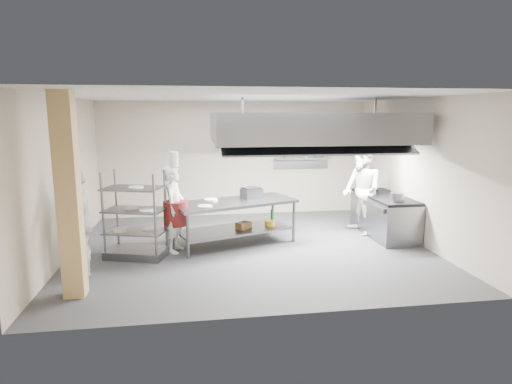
{
  "coord_description": "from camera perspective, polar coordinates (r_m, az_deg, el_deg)",
  "views": [
    {
      "loc": [
        -1.13,
        -8.26,
        2.67
      ],
      "look_at": [
        0.14,
        0.2,
        1.11
      ],
      "focal_mm": 30.0,
      "sensor_mm": 36.0,
      "label": 1
    }
  ],
  "objects": [
    {
      "name": "floor",
      "position": [
        8.76,
        -0.73,
        -7.41
      ],
      "size": [
        7.0,
        7.0,
        0.0
      ],
      "primitive_type": "plane",
      "color": "#303032",
      "rests_on": "ground"
    },
    {
      "name": "ceiling",
      "position": [
        8.34,
        -0.78,
        12.61
      ],
      "size": [
        7.0,
        7.0,
        0.0
      ],
      "primitive_type": "plane",
      "rotation": [
        3.14,
        0.0,
        0.0
      ],
      "color": "silver",
      "rests_on": "wall_back"
    },
    {
      "name": "wall_back",
      "position": [
        11.38,
        -2.82,
        4.44
      ],
      "size": [
        7.0,
        0.0,
        7.0
      ],
      "primitive_type": "plane",
      "rotation": [
        1.57,
        0.0,
        0.0
      ],
      "color": "#AF9F8B",
      "rests_on": "ground"
    },
    {
      "name": "wall_left",
      "position": [
        8.67,
        -24.33,
        1.67
      ],
      "size": [
        0.0,
        6.0,
        6.0
      ],
      "primitive_type": "plane",
      "rotation": [
        1.57,
        0.0,
        1.57
      ],
      "color": "#AF9F8B",
      "rests_on": "ground"
    },
    {
      "name": "wall_right",
      "position": [
        9.54,
        20.57,
        2.65
      ],
      "size": [
        0.0,
        6.0,
        6.0
      ],
      "primitive_type": "plane",
      "rotation": [
        1.57,
        0.0,
        -1.57
      ],
      "color": "#AF9F8B",
      "rests_on": "ground"
    },
    {
      "name": "column",
      "position": [
        6.7,
        -23.7,
        -0.59
      ],
      "size": [
        0.3,
        0.3,
        3.0
      ],
      "primitive_type": "cube",
      "color": "tan",
      "rests_on": "floor"
    },
    {
      "name": "exhaust_hood",
      "position": [
        9.0,
        7.2,
        8.55
      ],
      "size": [
        4.0,
        2.5,
        0.6
      ],
      "primitive_type": "cube",
      "color": "gray",
      "rests_on": "ceiling"
    },
    {
      "name": "hood_strip_a",
      "position": [
        8.82,
        1.47,
        6.51
      ],
      "size": [
        1.6,
        0.12,
        0.04
      ],
      "primitive_type": "cube",
      "color": "white",
      "rests_on": "exhaust_hood"
    },
    {
      "name": "hood_strip_b",
      "position": [
        9.3,
        12.53,
        6.47
      ],
      "size": [
        1.6,
        0.12,
        0.04
      ],
      "primitive_type": "cube",
      "color": "white",
      "rests_on": "exhaust_hood"
    },
    {
      "name": "wall_shelf",
      "position": [
        11.54,
        6.22,
        4.47
      ],
      "size": [
        1.5,
        0.28,
        0.04
      ],
      "primitive_type": "cube",
      "color": "gray",
      "rests_on": "wall_back"
    },
    {
      "name": "island",
      "position": [
        8.9,
        -2.86,
        -4.08
      ],
      "size": [
        2.71,
        1.82,
        0.91
      ],
      "primitive_type": null,
      "rotation": [
        0.0,
        0.0,
        0.34
      ],
      "color": "gray",
      "rests_on": "floor"
    },
    {
      "name": "island_worktop",
      "position": [
        8.8,
        -2.88,
        -1.4
      ],
      "size": [
        2.71,
        1.82,
        0.06
      ],
      "primitive_type": "cube",
      "rotation": [
        0.0,
        0.0,
        0.34
      ],
      "color": "gray",
      "rests_on": "island"
    },
    {
      "name": "island_undershelf",
      "position": [
        8.94,
        -2.85,
        -5.04
      ],
      "size": [
        2.48,
        1.65,
        0.04
      ],
      "primitive_type": "cube",
      "rotation": [
        0.0,
        0.0,
        0.34
      ],
      "color": "slate",
      "rests_on": "island"
    },
    {
      "name": "pass_rack",
      "position": [
        8.3,
        -15.82,
        -2.93
      ],
      "size": [
        1.23,
        0.93,
        1.64
      ],
      "primitive_type": null,
      "rotation": [
        0.0,
        0.0,
        -0.3
      ],
      "color": "slate",
      "rests_on": "floor"
    },
    {
      "name": "cooking_range",
      "position": [
        9.98,
        16.68,
        -3.13
      ],
      "size": [
        0.8,
        2.0,
        0.84
      ],
      "primitive_type": "cube",
      "color": "slate",
      "rests_on": "floor"
    },
    {
      "name": "range_top",
      "position": [
        9.89,
        16.82,
        -0.59
      ],
      "size": [
        0.78,
        1.96,
        0.06
      ],
      "primitive_type": "cube",
      "color": "black",
      "rests_on": "cooking_range"
    },
    {
      "name": "chef_head",
      "position": [
        8.46,
        -10.82,
        -2.27
      ],
      "size": [
        0.55,
        0.7,
        1.7
      ],
      "primitive_type": "imported",
      "rotation": [
        0.0,
        0.0,
        1.31
      ],
      "color": "white",
      "rests_on": "floor"
    },
    {
      "name": "chef_line",
      "position": [
        9.82,
        13.9,
        0.2
      ],
      "size": [
        0.85,
        1.04,
        1.98
      ],
      "primitive_type": "imported",
      "rotation": [
        0.0,
        0.0,
        -1.46
      ],
      "color": "silver",
      "rests_on": "floor"
    },
    {
      "name": "chef_plating",
      "position": [
        7.72,
        -22.36,
        -3.63
      ],
      "size": [
        0.67,
        1.14,
        1.82
      ],
      "primitive_type": "imported",
      "rotation": [
        0.0,
        0.0,
        -1.35
      ],
      "color": "silver",
      "rests_on": "floor"
    },
    {
      "name": "griddle",
      "position": [
        9.12,
        -0.6,
        -0.14
      ],
      "size": [
        0.5,
        0.45,
        0.2
      ],
      "primitive_type": "cube",
      "rotation": [
        0.0,
        0.0,
        0.38
      ],
      "color": "slate",
      "rests_on": "island_worktop"
    },
    {
      "name": "wicker_basket",
      "position": [
        8.95,
        -1.66,
        -4.45
      ],
      "size": [
        0.36,
        0.34,
        0.13
      ],
      "primitive_type": "cube",
      "rotation": [
        0.0,
        0.0,
        0.65
      ],
      "color": "olive",
      "rests_on": "island_undershelf"
    },
    {
      "name": "stockpot",
      "position": [
        9.24,
        18.33,
        -0.63
      ],
      "size": [
        0.27,
        0.27,
        0.19
      ],
      "primitive_type": "cylinder",
      "color": "gray",
      "rests_on": "range_top"
    },
    {
      "name": "plate_stack",
      "position": [
        8.37,
        -15.72,
        -4.88
      ],
      "size": [
        0.28,
        0.28,
        0.05
      ],
      "primitive_type": "cylinder",
      "color": "white",
      "rests_on": "pass_rack"
    }
  ]
}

